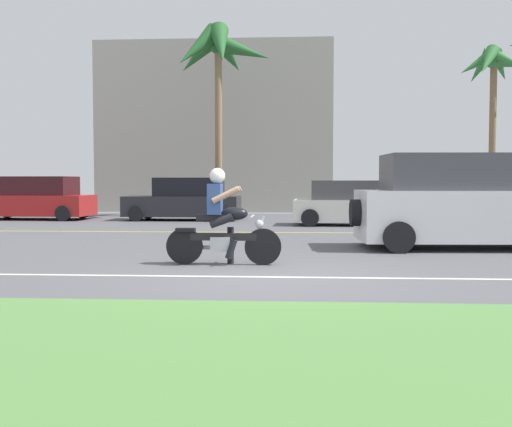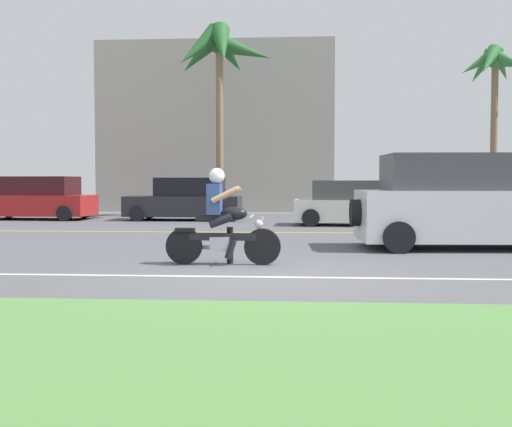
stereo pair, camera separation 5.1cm
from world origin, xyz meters
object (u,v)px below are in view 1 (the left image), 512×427
at_px(motorcyclist, 223,224).
at_px(parked_car_1, 185,200).
at_px(palm_tree_0, 218,56).
at_px(parked_car_2, 351,204).
at_px(parked_car_0, 36,199).
at_px(suv_nearby, 465,203).
at_px(palm_tree_1, 494,73).

xyz_separation_m(motorcyclist, parked_car_1, (-2.82, 11.96, 0.02)).
bearing_deg(motorcyclist, palm_tree_0, 97.44).
distance_m(parked_car_1, parked_car_2, 6.28).
xyz_separation_m(parked_car_0, parked_car_2, (11.50, -2.28, -0.06)).
bearing_deg(suv_nearby, palm_tree_0, 120.77).
bearing_deg(parked_car_1, palm_tree_0, 66.24).
bearing_deg(parked_car_0, palm_tree_0, 18.07).
relative_size(motorcyclist, parked_car_2, 0.51).
height_order(suv_nearby, parked_car_1, suv_nearby).
relative_size(motorcyclist, palm_tree_1, 0.31).
relative_size(motorcyclist, suv_nearby, 0.42).
relative_size(suv_nearby, parked_car_0, 1.11).
xyz_separation_m(parked_car_1, palm_tree_0, (0.97, 2.21, 5.65)).
bearing_deg(suv_nearby, parked_car_2, 104.78).
relative_size(parked_car_0, palm_tree_1, 0.67).
bearing_deg(palm_tree_0, parked_car_0, -161.93).
xyz_separation_m(motorcyclist, suv_nearby, (4.86, 2.91, 0.27)).
distance_m(suv_nearby, palm_tree_0, 14.18).
bearing_deg(motorcyclist, suv_nearby, 30.91).
relative_size(parked_car_2, palm_tree_1, 0.61).
bearing_deg(parked_car_2, parked_car_1, 159.30).
relative_size(parked_car_1, parked_car_2, 1.07).
bearing_deg(palm_tree_0, palm_tree_1, -5.58).
xyz_separation_m(motorcyclist, parked_car_2, (3.05, 9.74, -0.02)).
distance_m(suv_nearby, parked_car_2, 7.07).
height_order(motorcyclist, palm_tree_0, palm_tree_0).
bearing_deg(motorcyclist, palm_tree_1, 56.97).
relative_size(suv_nearby, palm_tree_0, 0.63).
height_order(parked_car_0, parked_car_1, parked_car_0).
height_order(motorcyclist, palm_tree_1, palm_tree_1).
distance_m(motorcyclist, parked_car_1, 12.29).
bearing_deg(palm_tree_1, parked_car_1, -174.00).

